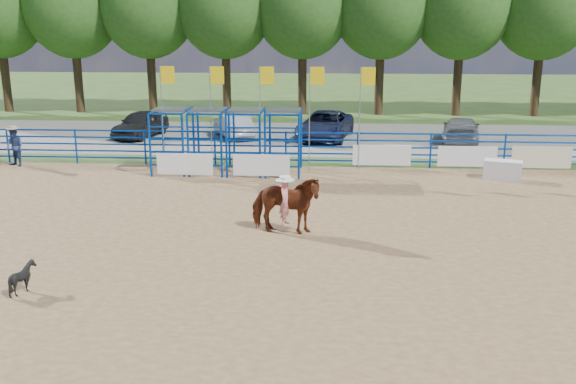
% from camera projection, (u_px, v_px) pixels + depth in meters
% --- Properties ---
extents(ground, '(120.00, 120.00, 0.00)m').
position_uv_depth(ground, '(261.00, 247.00, 17.39)').
color(ground, '#405E25').
rests_on(ground, ground).
extents(arena_dirt, '(30.00, 20.00, 0.02)m').
position_uv_depth(arena_dirt, '(261.00, 247.00, 17.39)').
color(arena_dirt, olive).
rests_on(arena_dirt, ground).
extents(gravel_strip, '(40.00, 10.00, 0.01)m').
position_uv_depth(gravel_strip, '(295.00, 137.00, 33.78)').
color(gravel_strip, gray).
rests_on(gravel_strip, ground).
extents(announcer_table, '(1.52, 1.03, 0.74)m').
position_uv_depth(announcer_table, '(503.00, 170.00, 24.68)').
color(announcer_table, silver).
rests_on(announcer_table, arena_dirt).
extents(horse_and_rider, '(2.16, 1.20, 2.36)m').
position_uv_depth(horse_and_rider, '(285.00, 202.00, 18.24)').
color(horse_and_rider, maroon).
rests_on(horse_and_rider, arena_dirt).
extents(calf, '(0.84, 0.81, 0.71)m').
position_uv_depth(calf, '(23.00, 278.00, 14.37)').
color(calf, black).
rests_on(calf, arena_dirt).
extents(spectator_cowboy, '(0.99, 0.92, 1.69)m').
position_uv_depth(spectator_cowboy, '(14.00, 146.00, 26.83)').
color(spectator_cowboy, navy).
rests_on(spectator_cowboy, arena_dirt).
extents(car_a, '(2.49, 4.32, 1.38)m').
position_uv_depth(car_a, '(140.00, 124.00, 33.79)').
color(car_a, black).
rests_on(car_a, gravel_strip).
extents(car_b, '(2.71, 3.96, 1.24)m').
position_uv_depth(car_b, '(233.00, 125.00, 33.70)').
color(car_b, gray).
rests_on(car_b, gravel_strip).
extents(car_c, '(3.26, 5.48, 1.43)m').
position_uv_depth(car_c, '(325.00, 125.00, 33.18)').
color(car_c, '#161B38').
rests_on(car_c, gravel_strip).
extents(car_d, '(2.61, 4.63, 1.27)m').
position_uv_depth(car_d, '(461.00, 130.00, 32.24)').
color(car_d, '#59595B').
rests_on(car_d, gravel_strip).
extents(perimeter_fence, '(30.10, 20.10, 1.50)m').
position_uv_depth(perimeter_fence, '(261.00, 221.00, 17.20)').
color(perimeter_fence, '#0738A1').
rests_on(perimeter_fence, ground).
extents(chute_assembly, '(19.32, 2.41, 4.20)m').
position_uv_depth(chute_assembly, '(237.00, 142.00, 25.71)').
color(chute_assembly, '#0738A1').
rests_on(chute_assembly, ground).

